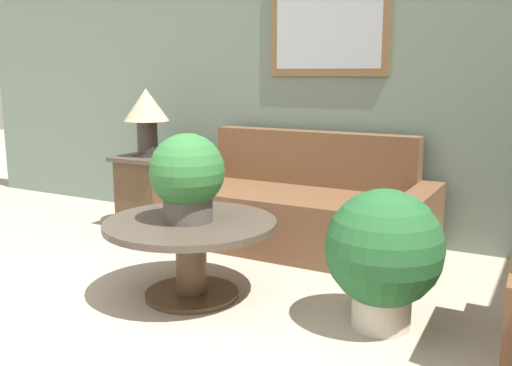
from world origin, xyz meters
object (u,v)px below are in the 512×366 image
(coffee_table, at_px, (191,242))
(potted_plant_on_table, at_px, (187,175))
(potted_plant_floor, at_px, (384,253))
(couch_main, at_px, (297,210))
(side_table, at_px, (149,191))
(table_lamp, at_px, (146,112))

(coffee_table, height_order, potted_plant_on_table, potted_plant_on_table)
(potted_plant_floor, bearing_deg, couch_main, 132.46)
(coffee_table, distance_m, potted_plant_floor, 1.16)
(coffee_table, relative_size, side_table, 1.63)
(potted_plant_on_table, bearing_deg, coffee_table, 63.82)
(coffee_table, bearing_deg, side_table, 137.58)
(couch_main, height_order, coffee_table, couch_main)
(couch_main, distance_m, potted_plant_floor, 1.52)
(side_table, xyz_separation_m, table_lamp, (0.00, 0.00, 0.70))
(couch_main, relative_size, table_lamp, 3.60)
(table_lamp, xyz_separation_m, potted_plant_floor, (2.41, -1.02, -0.60))
(potted_plant_on_table, xyz_separation_m, potted_plant_floor, (1.15, 0.15, -0.34))
(side_table, xyz_separation_m, potted_plant_floor, (2.41, -1.02, 0.09))
(potted_plant_on_table, bearing_deg, side_table, 137.13)
(table_lamp, height_order, potted_plant_on_table, table_lamp)
(coffee_table, distance_m, table_lamp, 1.84)
(table_lamp, relative_size, potted_plant_floor, 0.77)
(table_lamp, distance_m, potted_plant_floor, 2.68)
(couch_main, xyz_separation_m, table_lamp, (-1.39, -0.10, 0.73))
(couch_main, bearing_deg, coffee_table, -95.79)
(coffee_table, relative_size, potted_plant_floor, 1.37)
(table_lamp, bearing_deg, potted_plant_floor, -22.84)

